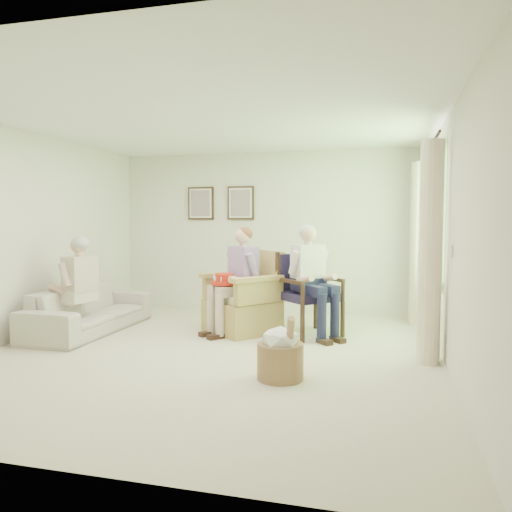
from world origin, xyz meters
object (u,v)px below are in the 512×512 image
Objects in this scene: wicker_armchair at (243,306)px; person_wicker at (240,273)px; red_hat at (224,280)px; person_dark at (309,272)px; person_sofa at (76,281)px; sofa at (90,309)px; hatbox at (280,353)px; wood_armchair at (311,290)px.

wicker_armchair is 0.48m from person_wicker.
red_hat is at bearing -99.21° from person_wicker.
wicker_armchair is 1.03m from person_dark.
red_hat is at bearing 117.94° from person_sofa.
person_wicker is at bearing -79.17° from sofa.
person_wicker is at bearing -51.43° from wicker_armchair.
person_dark is at bearing 116.26° from person_sofa.
wicker_armchair reaches higher than sofa.
person_wicker reaches higher than hatbox.
person_sofa is at bearing 159.92° from hatbox.
red_hat is 0.53× the size of hatbox.
person_dark is 1.88m from hatbox.
wood_armchair reaches higher than sofa.
sofa is at bearing 155.11° from hatbox.
wood_armchair is 1.99m from hatbox.
person_sofa is 3.74× the size of red_hat.
person_sofa is (-1.99, -0.67, -0.09)m from person_wicker.
person_dark is (-0.00, -0.17, 0.26)m from wood_armchair.
person_dark reaches higher than wood_armchair.
sofa is 1.49× the size of person_wicker.
person_sofa reaches higher than red_hat.
wood_armchair is at bearing 19.86° from red_hat.
person_dark reaches higher than hatbox.
sofa is 1.62× the size of person_sofa.
red_hat is (-0.16, -0.29, 0.38)m from wicker_armchair.
person_wicker is at bearing 117.73° from hatbox.
wood_armchair is 3.03m from person_sofa.
person_sofa is (-0.00, -0.29, 0.42)m from sofa.
wood_armchair is at bearing -77.94° from sofa.
wood_armchair is at bearing 53.29° from person_wicker.
person_dark is (0.90, -0.08, 0.49)m from wicker_armchair.
red_hat reaches higher than hatbox.
person_wicker is 0.23m from red_hat.
person_wicker reaches higher than red_hat.
person_dark is at bearing 33.52° from wicker_armchair.
red_hat is (-1.06, -0.38, 0.15)m from wood_armchair.
person_wicker is 2.10m from person_sofa.
wood_armchair is 0.51× the size of sofa.
sofa is at bearing 144.75° from person_dark.
person_dark is 2.19× the size of hatbox.
wicker_armchair is at bearing 60.82° from red_hat.
wood_armchair reaches higher than hatbox.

